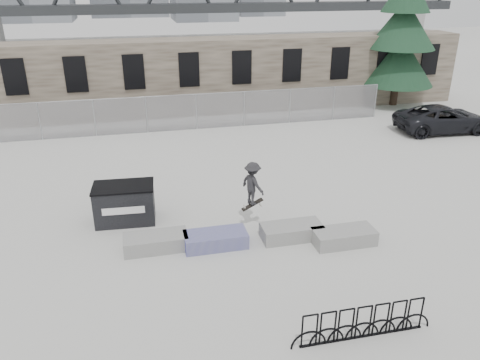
{
  "coord_description": "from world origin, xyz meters",
  "views": [
    {
      "loc": [
        -3.45,
        -12.87,
        7.94
      ],
      "look_at": [
        0.03,
        1.96,
        1.3
      ],
      "focal_mm": 35.0,
      "sensor_mm": 36.0,
      "label": 1
    }
  ],
  "objects_px": {
    "spruce_tree": "(402,31)",
    "suv": "(443,119)",
    "dumpster": "(125,203)",
    "bike_rack": "(363,323)",
    "planter_offset": "(344,236)",
    "planter_center_right": "(292,231)",
    "planter_center_left": "(216,239)",
    "planter_far_left": "(156,241)",
    "skateboarder": "(253,184)"
  },
  "relations": [
    {
      "from": "planter_offset",
      "to": "bike_rack",
      "type": "relative_size",
      "value": 0.56
    },
    {
      "from": "planter_center_right",
      "to": "bike_rack",
      "type": "height_order",
      "value": "bike_rack"
    },
    {
      "from": "planter_far_left",
      "to": "bike_rack",
      "type": "relative_size",
      "value": 0.56
    },
    {
      "from": "spruce_tree",
      "to": "suv",
      "type": "distance_m",
      "value": 7.28
    },
    {
      "from": "planter_center_left",
      "to": "skateboarder",
      "type": "bearing_deg",
      "value": 36.12
    },
    {
      "from": "spruce_tree",
      "to": "bike_rack",
      "type": "bearing_deg",
      "value": -121.67
    },
    {
      "from": "planter_center_right",
      "to": "planter_offset",
      "type": "height_order",
      "value": "same"
    },
    {
      "from": "planter_far_left",
      "to": "planter_center_left",
      "type": "height_order",
      "value": "same"
    },
    {
      "from": "planter_far_left",
      "to": "bike_rack",
      "type": "height_order",
      "value": "bike_rack"
    },
    {
      "from": "spruce_tree",
      "to": "suv",
      "type": "bearing_deg",
      "value": -94.57
    },
    {
      "from": "planter_offset",
      "to": "spruce_tree",
      "type": "height_order",
      "value": "spruce_tree"
    },
    {
      "from": "planter_far_left",
      "to": "planter_center_left",
      "type": "relative_size",
      "value": 1.0
    },
    {
      "from": "planter_center_right",
      "to": "suv",
      "type": "xyz_separation_m",
      "value": [
        11.96,
        9.13,
        0.47
      ]
    },
    {
      "from": "spruce_tree",
      "to": "skateboarder",
      "type": "xyz_separation_m",
      "value": [
        -13.48,
        -14.0,
        -3.22
      ]
    },
    {
      "from": "bike_rack",
      "to": "suv",
      "type": "xyz_separation_m",
      "value": [
        11.83,
        13.94,
        0.29
      ]
    },
    {
      "from": "bike_rack",
      "to": "spruce_tree",
      "type": "height_order",
      "value": "spruce_tree"
    },
    {
      "from": "planter_offset",
      "to": "bike_rack",
      "type": "bearing_deg",
      "value": -108.95
    },
    {
      "from": "planter_center_right",
      "to": "bike_rack",
      "type": "distance_m",
      "value": 4.81
    },
    {
      "from": "planter_center_left",
      "to": "dumpster",
      "type": "height_order",
      "value": "dumpster"
    },
    {
      "from": "skateboarder",
      "to": "suv",
      "type": "bearing_deg",
      "value": -86.32
    },
    {
      "from": "planter_offset",
      "to": "skateboarder",
      "type": "relative_size",
      "value": 1.17
    },
    {
      "from": "suv",
      "to": "planter_center_right",
      "type": "bearing_deg",
      "value": 130.66
    },
    {
      "from": "bike_rack",
      "to": "planter_center_left",
      "type": "bearing_deg",
      "value": 118.59
    },
    {
      "from": "spruce_tree",
      "to": "planter_offset",
      "type": "bearing_deg",
      "value": -124.51
    },
    {
      "from": "planter_center_left",
      "to": "planter_offset",
      "type": "xyz_separation_m",
      "value": [
        4.06,
        -0.77,
        0.0
      ]
    },
    {
      "from": "dumpster",
      "to": "planter_center_left",
      "type": "bearing_deg",
      "value": -37.0
    },
    {
      "from": "planter_center_left",
      "to": "planter_offset",
      "type": "bearing_deg",
      "value": -10.79
    },
    {
      "from": "spruce_tree",
      "to": "suv",
      "type": "height_order",
      "value": "spruce_tree"
    },
    {
      "from": "suv",
      "to": "planter_offset",
      "type": "bearing_deg",
      "value": 136.63
    },
    {
      "from": "dumpster",
      "to": "skateboarder",
      "type": "relative_size",
      "value": 1.26
    },
    {
      "from": "planter_center_right",
      "to": "bike_rack",
      "type": "relative_size",
      "value": 0.56
    },
    {
      "from": "dumpster",
      "to": "bike_rack",
      "type": "height_order",
      "value": "dumpster"
    },
    {
      "from": "planter_offset",
      "to": "suv",
      "type": "distance_m",
      "value": 14.34
    },
    {
      "from": "planter_center_left",
      "to": "planter_center_right",
      "type": "xyz_separation_m",
      "value": [
        2.53,
        -0.07,
        0.0
      ]
    },
    {
      "from": "planter_center_right",
      "to": "planter_offset",
      "type": "xyz_separation_m",
      "value": [
        1.53,
        -0.71,
        0.0
      ]
    },
    {
      "from": "dumpster",
      "to": "spruce_tree",
      "type": "distance_m",
      "value": 22.19
    },
    {
      "from": "dumpster",
      "to": "bike_rack",
      "type": "distance_m",
      "value": 9.08
    },
    {
      "from": "planter_offset",
      "to": "dumpster",
      "type": "relative_size",
      "value": 0.93
    },
    {
      "from": "planter_center_left",
      "to": "planter_far_left",
      "type": "bearing_deg",
      "value": 171.57
    },
    {
      "from": "planter_far_left",
      "to": "bike_rack",
      "type": "xyz_separation_m",
      "value": [
        4.52,
        -5.15,
        0.17
      ]
    },
    {
      "from": "planter_far_left",
      "to": "bike_rack",
      "type": "bearing_deg",
      "value": -48.69
    },
    {
      "from": "planter_center_left",
      "to": "bike_rack",
      "type": "distance_m",
      "value": 5.55
    },
    {
      "from": "planter_center_left",
      "to": "spruce_tree",
      "type": "distance_m",
      "value": 21.73
    },
    {
      "from": "planter_offset",
      "to": "dumpster",
      "type": "bearing_deg",
      "value": 155.05
    },
    {
      "from": "planter_center_right",
      "to": "spruce_tree",
      "type": "height_order",
      "value": "spruce_tree"
    },
    {
      "from": "dumpster",
      "to": "skateboarder",
      "type": "height_order",
      "value": "skateboarder"
    },
    {
      "from": "planter_center_right",
      "to": "suv",
      "type": "bearing_deg",
      "value": 37.37
    },
    {
      "from": "planter_center_right",
      "to": "spruce_tree",
      "type": "xyz_separation_m",
      "value": [
        12.44,
        15.16,
        4.53
      ]
    },
    {
      "from": "bike_rack",
      "to": "spruce_tree",
      "type": "relative_size",
      "value": 0.31
    },
    {
      "from": "planter_offset",
      "to": "spruce_tree",
      "type": "xyz_separation_m",
      "value": [
        10.91,
        15.86,
        4.53
      ]
    }
  ]
}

